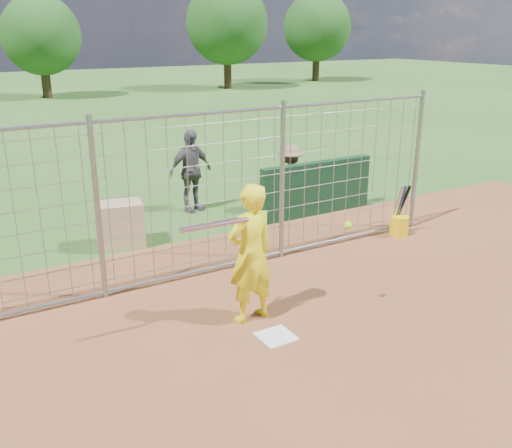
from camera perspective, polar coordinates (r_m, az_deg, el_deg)
ground at (r=7.41m, az=1.17°, el=-10.59°), size 100.00×100.00×0.00m
home_plate at (r=7.26m, az=2.02°, el=-11.19°), size 0.43×0.43×0.02m
dugout_wall at (r=11.76m, az=6.08°, el=3.57°), size 2.60×0.20×1.10m
batter at (r=7.29m, az=-0.55°, el=-3.00°), size 0.72×0.52×1.85m
bystander_b at (r=11.93m, az=-6.55°, el=5.31°), size 1.07×0.61×1.72m
bystander_c at (r=11.83m, az=3.41°, el=4.52°), size 0.96×0.62×1.41m
equipment_bin at (r=10.24m, az=-13.48°, el=-0.08°), size 0.89×0.69×0.80m
equipment_in_play at (r=6.81m, az=-0.69°, el=-0.10°), size 2.19×0.47×0.28m
bucket_with_bats at (r=10.86m, az=14.13°, el=0.09°), size 0.34×0.38×0.97m
backstop_fence at (r=8.55m, az=-5.84°, el=2.61°), size 9.08×0.08×2.60m
tree_line at (r=34.23m, az=-20.64°, el=17.96°), size 44.66×6.72×6.48m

